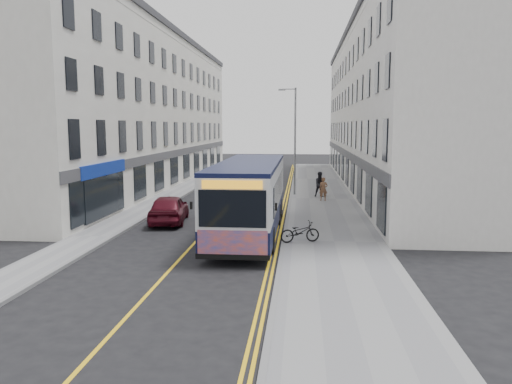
% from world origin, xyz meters
% --- Properties ---
extents(ground, '(140.00, 140.00, 0.00)m').
position_xyz_m(ground, '(0.00, 0.00, 0.00)').
color(ground, black).
rests_on(ground, ground).
extents(pavement_east, '(4.50, 64.00, 0.12)m').
position_xyz_m(pavement_east, '(6.25, 12.00, 0.06)').
color(pavement_east, gray).
rests_on(pavement_east, ground).
extents(pavement_west, '(2.00, 64.00, 0.12)m').
position_xyz_m(pavement_west, '(-5.00, 12.00, 0.06)').
color(pavement_west, gray).
rests_on(pavement_west, ground).
extents(kerb_east, '(0.18, 64.00, 0.13)m').
position_xyz_m(kerb_east, '(4.00, 12.00, 0.07)').
color(kerb_east, slate).
rests_on(kerb_east, ground).
extents(kerb_west, '(0.18, 64.00, 0.13)m').
position_xyz_m(kerb_west, '(-4.00, 12.00, 0.07)').
color(kerb_west, slate).
rests_on(kerb_west, ground).
extents(road_centre_line, '(0.12, 64.00, 0.01)m').
position_xyz_m(road_centre_line, '(0.00, 12.00, 0.00)').
color(road_centre_line, yellow).
rests_on(road_centre_line, ground).
extents(road_dbl_yellow_inner, '(0.10, 64.00, 0.01)m').
position_xyz_m(road_dbl_yellow_inner, '(3.55, 12.00, 0.00)').
color(road_dbl_yellow_inner, yellow).
rests_on(road_dbl_yellow_inner, ground).
extents(road_dbl_yellow_outer, '(0.10, 64.00, 0.01)m').
position_xyz_m(road_dbl_yellow_outer, '(3.75, 12.00, 0.00)').
color(road_dbl_yellow_outer, yellow).
rests_on(road_dbl_yellow_outer, ground).
extents(terrace_east, '(6.00, 46.00, 13.00)m').
position_xyz_m(terrace_east, '(11.50, 21.00, 6.50)').
color(terrace_east, white).
rests_on(terrace_east, ground).
extents(terrace_west, '(6.00, 46.00, 13.00)m').
position_xyz_m(terrace_west, '(-9.00, 21.00, 6.50)').
color(terrace_west, white).
rests_on(terrace_west, ground).
extents(streetlamp, '(1.32, 0.18, 8.00)m').
position_xyz_m(streetlamp, '(4.17, 14.00, 4.38)').
color(streetlamp, gray).
rests_on(streetlamp, ground).
extents(city_bus, '(2.83, 12.14, 3.53)m').
position_xyz_m(city_bus, '(2.28, 0.50, 1.93)').
color(city_bus, black).
rests_on(city_bus, ground).
extents(bicycle, '(1.88, 1.12, 0.93)m').
position_xyz_m(bicycle, '(4.72, -1.54, 0.59)').
color(bicycle, black).
rests_on(bicycle, pavement_east).
extents(pedestrian_near, '(0.64, 0.47, 1.61)m').
position_xyz_m(pedestrian_near, '(6.27, 11.02, 0.92)').
color(pedestrian_near, brown).
rests_on(pedestrian_near, pavement_east).
extents(pedestrian_far, '(0.99, 0.83, 1.82)m').
position_xyz_m(pedestrian_far, '(6.13, 12.88, 1.03)').
color(pedestrian_far, black).
rests_on(pedestrian_far, pavement_east).
extents(car_white, '(1.50, 4.05, 1.32)m').
position_xyz_m(car_white, '(1.80, 24.88, 0.66)').
color(car_white, white).
rests_on(car_white, ground).
extents(car_maroon, '(2.39, 4.75, 1.55)m').
position_xyz_m(car_maroon, '(-2.39, 2.92, 0.78)').
color(car_maroon, '#4C0C18').
rests_on(car_maroon, ground).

